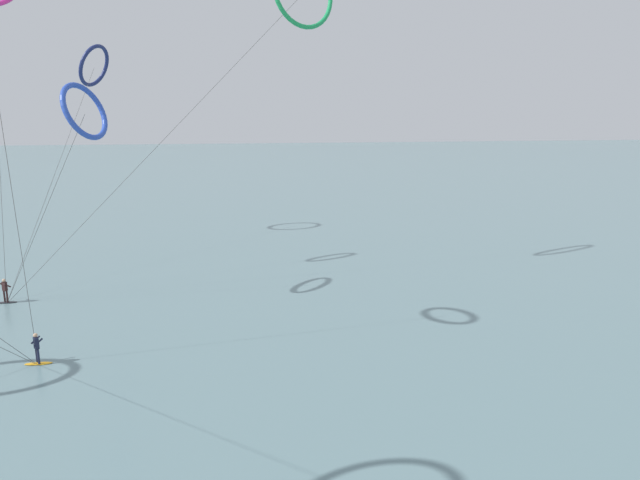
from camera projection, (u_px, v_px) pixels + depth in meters
name	position (u px, v px, depth m)	size (l,w,h in m)	color
sea_water	(255.00, 177.00, 111.17)	(400.00, 200.00, 0.08)	slate
surfer_charcoal	(5.00, 292.00, 40.67)	(1.40, 0.71, 1.70)	black
surfer_amber	(37.00, 351.00, 31.05)	(1.40, 0.72, 1.70)	orange
kite_cobalt	(85.00, 112.00, 37.99)	(7.98, 4.22, 14.69)	#2647B7
kite_navy	(94.00, 66.00, 57.46)	(4.38, 23.03, 18.90)	navy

